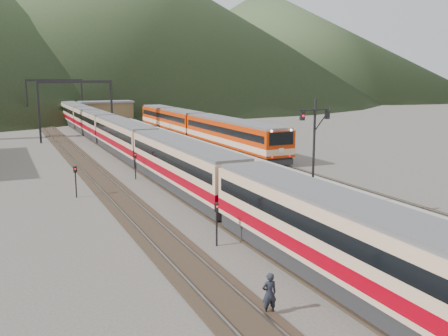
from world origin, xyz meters
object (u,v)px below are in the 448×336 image
worker (269,294)px  second_train (198,126)px  signal_mast (314,142)px  main_train (124,138)px

worker → second_train: bearing=-104.4°
second_train → worker: bearing=-108.4°
second_train → signal_mast: (-7.64, -37.50, 2.74)m
second_train → signal_mast: size_ratio=6.73×
second_train → main_train: bearing=-147.4°
signal_mast → worker: 12.31m
main_train → signal_mast: bearing=-82.7°
signal_mast → worker: size_ratio=3.96×
main_train → worker: size_ratio=58.87×
second_train → signal_mast: 38.37m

